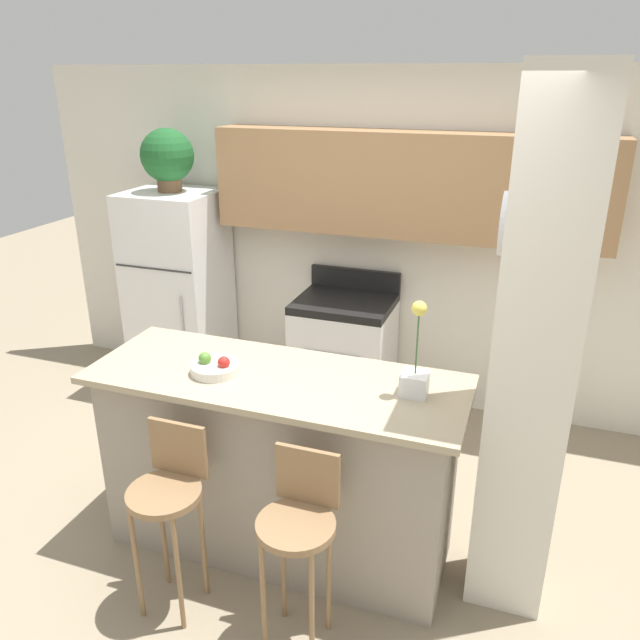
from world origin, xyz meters
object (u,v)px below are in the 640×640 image
potted_plant_on_fridge (167,157)px  orchid_vase (415,372)px  bar_stool_right (299,525)px  refrigerator (179,292)px  fruit_bowl (215,367)px  bar_stool_left (169,494)px  stove_range (344,354)px

potted_plant_on_fridge → orchid_vase: 2.80m
bar_stool_right → potted_plant_on_fridge: potted_plant_on_fridge is taller
refrigerator → orchid_vase: (2.24, -1.52, 0.36)m
orchid_vase → fruit_bowl: 1.02m
refrigerator → bar_stool_left: bearing=-60.1°
potted_plant_on_fridge → fruit_bowl: 2.20m
fruit_bowl → bar_stool_right: bearing=-36.3°
potted_plant_on_fridge → stove_range: bearing=1.6°
stove_range → fruit_bowl: bearing=-95.9°
stove_range → orchid_vase: bearing=-61.9°
bar_stool_left → fruit_bowl: fruit_bowl is taller
bar_stool_right → fruit_bowl: size_ratio=3.90×
stove_range → fruit_bowl: (-0.17, -1.68, 0.63)m
refrigerator → bar_stool_right: size_ratio=1.70×
bar_stool_left → stove_range: bearing=84.8°
refrigerator → bar_stool_right: bearing=-48.4°
refrigerator → potted_plant_on_fridge: 1.08m
stove_range → potted_plant_on_fridge: bearing=-178.4°
refrigerator → fruit_bowl: bearing=-53.0°
refrigerator → bar_stool_right: refrigerator is taller
refrigerator → fruit_bowl: size_ratio=6.62×
bar_stool_left → potted_plant_on_fridge: bearing=119.9°
bar_stool_right → orchid_vase: orchid_vase is taller
stove_range → orchid_vase: orchid_vase is taller
stove_range → fruit_bowl: 1.80m
stove_range → bar_stool_left: 2.16m
stove_range → bar_stool_right: (0.46, -2.14, 0.18)m
stove_range → bar_stool_right: stove_range is taller
bar_stool_left → orchid_vase: bearing=29.6°
fruit_bowl → stove_range: bearing=84.1°
bar_stool_right → potted_plant_on_fridge: (-1.87, 2.11, 1.25)m
refrigerator → bar_stool_left: 2.44m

